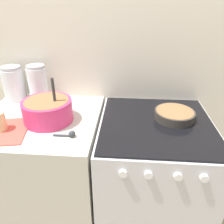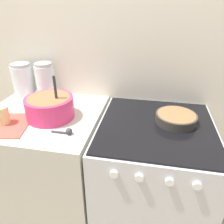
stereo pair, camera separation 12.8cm
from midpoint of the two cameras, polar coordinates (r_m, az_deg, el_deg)
wall_back at (r=1.54m, az=-4.69°, el=14.39°), size 4.44×0.05×2.40m
countertop_cabinet at (r=1.67m, az=-18.39°, el=-15.12°), size 0.72×0.69×0.91m
stove at (r=1.57m, az=7.64°, el=-17.16°), size 0.67×0.71×0.91m
mixing_bowl at (r=1.33m, az=-19.13°, el=0.61°), size 0.28×0.28×0.26m
baking_pan at (r=1.34m, az=13.39°, el=-0.71°), size 0.24×0.24×0.05m
storage_jar_left at (r=1.70m, az=-26.23°, el=6.12°), size 0.15×0.15×0.24m
storage_jar_middle at (r=1.62m, az=-20.86°, el=6.38°), size 0.13×0.13×0.25m
recipe_page at (r=1.34m, az=-27.81°, el=-4.50°), size 0.24×0.31×0.01m
measuring_spoon at (r=1.17m, az=-14.10°, el=-5.76°), size 0.12×0.04×0.04m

